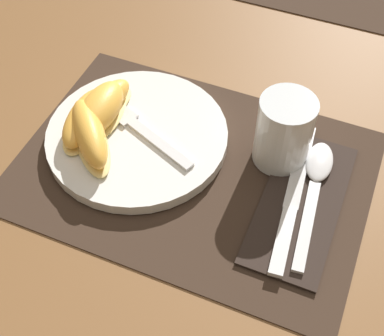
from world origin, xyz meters
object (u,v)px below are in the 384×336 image
citrus_wedge_0 (104,104)px  juice_glass (283,135)px  plate (137,136)px  knife (293,198)px  spoon (316,178)px  citrus_wedge_3 (90,135)px  citrus_wedge_1 (100,110)px  citrus_wedge_2 (85,119)px  fork (135,125)px

citrus_wedge_0 → juice_glass: bearing=6.6°
juice_glass → citrus_wedge_0: size_ratio=0.90×
plate → knife: bearing=-4.2°
knife → spoon: (0.02, 0.04, 0.00)m
citrus_wedge_3 → spoon: bearing=13.1°
citrus_wedge_1 → citrus_wedge_3: 0.04m
plate → citrus_wedge_2: citrus_wedge_2 is taller
juice_glass → spoon: bearing=-21.6°
citrus_wedge_2 → plate: bearing=14.3°
citrus_wedge_2 → citrus_wedge_1: bearing=55.5°
citrus_wedge_1 → citrus_wedge_2: bearing=-124.5°
knife → spoon: 0.04m
spoon → citrus_wedge_0: (-0.29, -0.01, 0.02)m
plate → citrus_wedge_2: 0.07m
spoon → citrus_wedge_1: size_ratio=1.84×
citrus_wedge_0 → citrus_wedge_3: (0.01, -0.06, 0.00)m
knife → citrus_wedge_2: 0.28m
juice_glass → spoon: 0.07m
knife → citrus_wedge_3: 0.26m
citrus_wedge_2 → knife: bearing=0.1°
juice_glass → fork: juice_glass is taller
citrus_wedge_1 → citrus_wedge_2: (-0.01, -0.02, -0.00)m
plate → juice_glass: (0.18, 0.04, 0.03)m
fork → knife: bearing=-6.4°
citrus_wedge_1 → citrus_wedge_2: 0.02m
juice_glass → citrus_wedge_2: 0.26m
knife → citrus_wedge_0: (-0.27, 0.03, 0.02)m
plate → knife: plate is taller
fork → spoon: bearing=3.4°
spoon → citrus_wedge_3: (-0.28, -0.07, 0.03)m
knife → citrus_wedge_1: citrus_wedge_1 is taller
fork → citrus_wedge_0: 0.05m
plate → citrus_wedge_3: bearing=-136.2°
citrus_wedge_0 → citrus_wedge_3: citrus_wedge_3 is taller
juice_glass → citrus_wedge_3: juice_glass is taller
juice_glass → citrus_wedge_0: juice_glass is taller
fork → citrus_wedge_1: bearing=-171.3°
spoon → citrus_wedge_1: 0.29m
juice_glass → knife: juice_glass is taller
plate → citrus_wedge_2: (-0.07, -0.02, 0.02)m
spoon → citrus_wedge_1: (-0.29, -0.02, 0.03)m
knife → citrus_wedge_1: 0.27m
spoon → citrus_wedge_2: (-0.30, -0.04, 0.02)m
citrus_wedge_0 → citrus_wedge_2: bearing=-105.5°
fork → juice_glass: bearing=10.7°
citrus_wedge_3 → citrus_wedge_1: bearing=101.6°
citrus_wedge_2 → citrus_wedge_0: bearing=74.5°
citrus_wedge_0 → citrus_wedge_2: (-0.01, -0.03, -0.00)m
citrus_wedge_0 → fork: bearing=-9.5°
citrus_wedge_3 → citrus_wedge_0: bearing=101.9°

